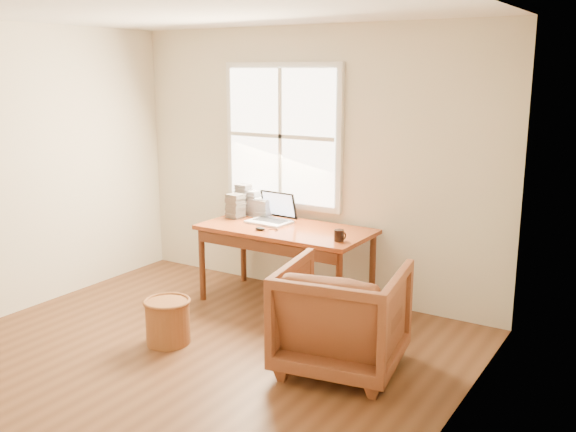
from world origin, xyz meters
name	(u,v)px	position (x,y,z in m)	size (l,w,h in m)	color
room_shell	(160,196)	(-0.02, 0.16, 1.32)	(4.04, 4.54, 2.64)	brown
desk	(286,229)	(0.00, 1.80, 0.73)	(1.60, 0.80, 0.04)	brown
armchair	(342,317)	(1.08, 0.86, 0.41)	(0.87, 0.89, 0.81)	brown
wicker_stool	(168,322)	(-0.34, 0.52, 0.18)	(0.36, 0.36, 0.36)	brown
laptop	(269,207)	(-0.23, 1.86, 0.91)	(0.41, 0.44, 0.31)	silver
mouse	(260,229)	(-0.14, 1.58, 0.77)	(0.10, 0.06, 0.03)	black
coffee_mug	(339,235)	(0.65, 1.63, 0.80)	(0.09, 0.09, 0.10)	black
cd_stack_a	(253,203)	(-0.55, 2.06, 0.88)	(0.13, 0.11, 0.25)	silver
cd_stack_b	(235,206)	(-0.63, 1.87, 0.87)	(0.15, 0.13, 0.24)	#27262B
cd_stack_c	(243,199)	(-0.66, 2.05, 0.91)	(0.14, 0.12, 0.31)	#91909C
cd_stack_d	(263,208)	(-0.41, 2.03, 0.85)	(0.15, 0.13, 0.19)	silver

